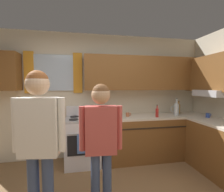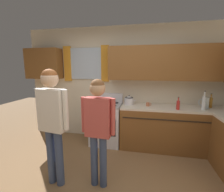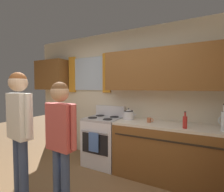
# 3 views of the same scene
# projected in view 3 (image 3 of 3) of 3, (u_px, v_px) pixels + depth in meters

# --- Properties ---
(back_wall_unit) EXTENTS (4.60, 0.42, 2.60)m
(back_wall_unit) POSITION_uv_depth(u_px,v_px,m) (130.00, 87.00, 3.17)
(back_wall_unit) COLOR beige
(back_wall_unit) RESTS_ON ground
(kitchen_counter_run) EXTENTS (2.28, 1.77, 0.90)m
(kitchen_counter_run) POSITION_uv_depth(u_px,v_px,m) (210.00, 168.00, 2.10)
(kitchen_counter_run) COLOR brown
(kitchen_counter_run) RESTS_ON ground
(stove_oven) EXTENTS (0.65, 0.67, 1.10)m
(stove_oven) POSITION_uv_depth(u_px,v_px,m) (104.00, 140.00, 3.18)
(stove_oven) COLOR silver
(stove_oven) RESTS_ON ground
(bottle_sauce_red) EXTENTS (0.06, 0.06, 0.25)m
(bottle_sauce_red) POSITION_uv_depth(u_px,v_px,m) (185.00, 122.00, 2.31)
(bottle_sauce_red) COLOR red
(bottle_sauce_red) RESTS_ON kitchen_counter_run
(bottle_tall_clear) EXTENTS (0.07, 0.07, 0.37)m
(bottle_tall_clear) POSITION_uv_depth(u_px,v_px,m) (224.00, 121.00, 2.15)
(bottle_tall_clear) COLOR silver
(bottle_tall_clear) RESTS_ON kitchen_counter_run
(cup_terracotta) EXTENTS (0.11, 0.07, 0.08)m
(cup_terracotta) POSITION_uv_depth(u_px,v_px,m) (149.00, 120.00, 2.72)
(cup_terracotta) COLOR #B76642
(cup_terracotta) RESTS_ON kitchen_counter_run
(stovetop_kettle) EXTENTS (0.27, 0.20, 0.21)m
(stovetop_kettle) POSITION_uv_depth(u_px,v_px,m) (129.00, 114.00, 2.97)
(stovetop_kettle) COLOR silver
(stovetop_kettle) RESTS_ON kitchen_counter_run
(adult_left) EXTENTS (0.51, 0.23, 1.67)m
(adult_left) POSITION_uv_depth(u_px,v_px,m) (19.00, 121.00, 2.10)
(adult_left) COLOR #38476B
(adult_left) RESTS_ON ground
(adult_in_plaid) EXTENTS (0.48, 0.21, 1.54)m
(adult_in_plaid) POSITION_uv_depth(u_px,v_px,m) (61.00, 131.00, 1.89)
(adult_in_plaid) COLOR #38476B
(adult_in_plaid) RESTS_ON ground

